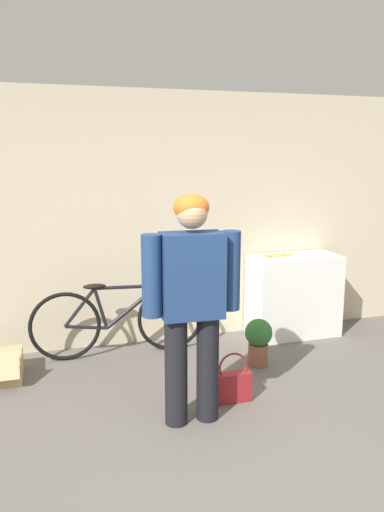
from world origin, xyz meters
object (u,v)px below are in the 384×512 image
object	(u,v)px
handbag	(233,385)
potted_plant	(258,339)
person	(192,295)
banana	(279,255)
cardboard_box	(1,367)
bicycle	(119,319)

from	to	relation	value
handbag	potted_plant	xyz separation A→B (m)	(0.49, 0.60, 0.12)
person	banana	bearing A→B (deg)	48.50
banana	cardboard_box	world-z (taller)	banana
bicycle	potted_plant	world-z (taller)	bicycle
bicycle	cardboard_box	distance (m)	1.15
handbag	cardboard_box	xyz separation A→B (m)	(-1.82, 0.98, -0.03)
handbag	cardboard_box	distance (m)	2.07
cardboard_box	potted_plant	size ratio (longest dim) A/B	1.18
bicycle	banana	world-z (taller)	banana
person	bicycle	bearing A→B (deg)	105.40
banana	handbag	bearing A→B (deg)	-128.25
handbag	person	bearing A→B (deg)	-154.82
bicycle	handbag	xyz separation A→B (m)	(0.73, -1.23, -0.23)
cardboard_box	person	bearing A→B (deg)	-39.32
bicycle	potted_plant	bearing A→B (deg)	-26.10
bicycle	handbag	bearing A→B (deg)	-58.30
person	handbag	size ratio (longest dim) A/B	4.06
person	potted_plant	bearing A→B (deg)	43.96
banana	potted_plant	bearing A→B (deg)	-127.44
person	handbag	xyz separation A→B (m)	(0.40, 0.19, -0.84)
banana	handbag	distance (m)	1.80
cardboard_box	potted_plant	world-z (taller)	potted_plant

